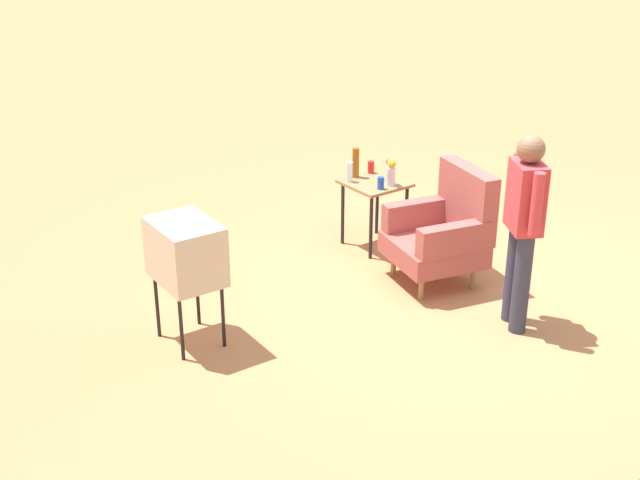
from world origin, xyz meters
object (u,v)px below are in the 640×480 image
(soda_can_red, at_px, (371,167))
(soda_can_blue, at_px, (381,183))
(armchair, at_px, (445,230))
(bottle_tall_amber, at_px, (356,163))
(side_table, at_px, (375,192))
(flower_vase, at_px, (391,171))
(person_standing, at_px, (524,221))
(tv_on_stand, at_px, (186,252))
(bottle_short_clear, at_px, (349,172))

(soda_can_red, height_order, soda_can_blue, same)
(armchair, xyz_separation_m, bottle_tall_amber, (-1.19, -0.09, 0.33))
(armchair, bearing_deg, side_table, -178.87)
(soda_can_blue, bearing_deg, armchair, 7.89)
(armchair, relative_size, side_table, 1.56)
(soda_can_red, bearing_deg, flower_vase, -10.71)
(person_standing, xyz_separation_m, flower_vase, (-1.79, 0.15, -0.11))
(person_standing, bearing_deg, soda_can_red, 174.05)
(side_table, height_order, soda_can_red, soda_can_red)
(armchair, xyz_separation_m, side_table, (-0.97, -0.02, 0.08))
(tv_on_stand, bearing_deg, side_table, 104.39)
(person_standing, bearing_deg, bottle_tall_amber, 179.36)
(side_table, height_order, flower_vase, flower_vase)
(side_table, relative_size, flower_vase, 2.57)
(flower_vase, bearing_deg, armchair, -2.73)
(bottle_tall_amber, bearing_deg, tv_on_stand, -70.22)
(person_standing, relative_size, soda_can_blue, 13.44)
(side_table, relative_size, tv_on_stand, 0.66)
(soda_can_red, xyz_separation_m, bottle_short_clear, (0.07, -0.34, 0.04))
(bottle_tall_amber, relative_size, soda_can_blue, 2.46)
(side_table, height_order, person_standing, person_standing)
(bottle_short_clear, bearing_deg, flower_vase, 39.69)
(soda_can_red, relative_size, bottle_tall_amber, 0.41)
(person_standing, relative_size, flower_vase, 6.19)
(side_table, bearing_deg, person_standing, -2.81)
(armchair, distance_m, tv_on_stand, 2.45)
(tv_on_stand, height_order, soda_can_blue, tv_on_stand)
(person_standing, relative_size, bottle_tall_amber, 5.47)
(bottle_tall_amber, bearing_deg, soda_can_blue, -2.49)
(armchair, distance_m, side_table, 0.98)
(tv_on_stand, relative_size, bottle_short_clear, 5.15)
(person_standing, distance_m, soda_can_red, 2.20)
(armchair, bearing_deg, flower_vase, 177.27)
(bottle_short_clear, height_order, flower_vase, flower_vase)
(tv_on_stand, relative_size, soda_can_red, 8.44)
(tv_on_stand, relative_size, flower_vase, 3.89)
(tv_on_stand, bearing_deg, soda_can_blue, 100.40)
(armchair, xyz_separation_m, tv_on_stand, (-0.36, -2.41, 0.28))
(bottle_short_clear, bearing_deg, side_table, 53.11)
(person_standing, xyz_separation_m, bottle_short_clear, (-2.11, -0.11, -0.16))
(side_table, xyz_separation_m, bottle_tall_amber, (-0.22, -0.07, 0.25))
(soda_can_red, xyz_separation_m, soda_can_blue, (0.42, -0.22, 0.00))
(person_standing, relative_size, bottle_short_clear, 8.20)
(side_table, distance_m, person_standing, 1.99)
(bottle_tall_amber, relative_size, flower_vase, 1.13)
(person_standing, relative_size, soda_can_red, 13.44)
(soda_can_red, bearing_deg, armchair, -5.35)
(bottle_short_clear, bearing_deg, soda_can_red, 102.49)
(person_standing, bearing_deg, armchair, 173.31)
(soda_can_blue, relative_size, flower_vase, 0.46)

